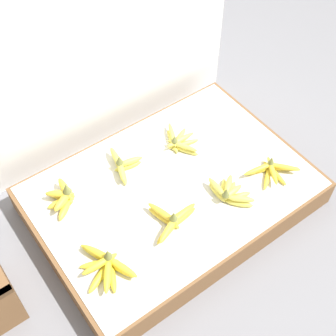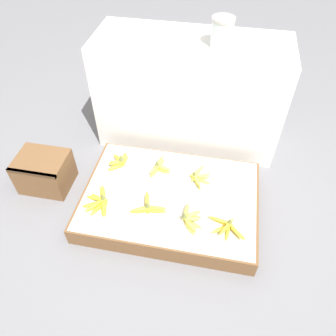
# 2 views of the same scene
# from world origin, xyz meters

# --- Properties ---
(ground_plane) EXTENTS (10.00, 10.00, 0.00)m
(ground_plane) POSITION_xyz_m (0.00, 0.00, 0.00)
(ground_plane) COLOR slate
(display_platform) EXTENTS (1.17, 0.82, 0.14)m
(display_platform) POSITION_xyz_m (0.00, 0.00, 0.07)
(display_platform) COLOR brown
(display_platform) RESTS_ON ground_plane
(back_vendor_table) EXTENTS (1.38, 0.53, 0.84)m
(back_vendor_table) POSITION_xyz_m (-0.00, 0.78, 0.42)
(back_vendor_table) COLOR white
(back_vendor_table) RESTS_ON ground_plane
(wooden_crate) EXTENTS (0.35, 0.28, 0.26)m
(wooden_crate) POSITION_xyz_m (-0.92, 0.04, 0.13)
(wooden_crate) COLOR brown
(wooden_crate) RESTS_ON ground_plane
(banana_bunch_front_left) EXTENTS (0.19, 0.26, 0.10)m
(banana_bunch_front_left) POSITION_xyz_m (-0.43, -0.17, 0.17)
(banana_bunch_front_left) COLOR yellow
(banana_bunch_front_left) RESTS_ON display_platform
(banana_bunch_front_midleft) EXTENTS (0.23, 0.19, 0.10)m
(banana_bunch_front_midleft) POSITION_xyz_m (-0.12, -0.15, 0.17)
(banana_bunch_front_midleft) COLOR gold
(banana_bunch_front_midleft) RESTS_ON display_platform
(banana_bunch_front_midright) EXTENTS (0.14, 0.21, 0.10)m
(banana_bunch_front_midright) POSITION_xyz_m (0.16, -0.19, 0.17)
(banana_bunch_front_midright) COLOR #DBCC4C
(banana_bunch_front_midright) RESTS_ON display_platform
(banana_bunch_front_right) EXTENTS (0.24, 0.16, 0.08)m
(banana_bunch_front_right) POSITION_xyz_m (0.39, -0.20, 0.16)
(banana_bunch_front_right) COLOR gold
(banana_bunch_front_right) RESTS_ON display_platform
(banana_bunch_middle_left) EXTENTS (0.13, 0.18, 0.11)m
(banana_bunch_middle_left) POSITION_xyz_m (-0.41, 0.20, 0.17)
(banana_bunch_middle_left) COLOR gold
(banana_bunch_middle_left) RESTS_ON display_platform
(banana_bunch_middle_midleft) EXTENTS (0.15, 0.20, 0.10)m
(banana_bunch_middle_midleft) POSITION_xyz_m (-0.12, 0.20, 0.17)
(banana_bunch_middle_midleft) COLOR gold
(banana_bunch_middle_midleft) RESTS_ON display_platform
(banana_bunch_middle_midright) EXTENTS (0.16, 0.23, 0.08)m
(banana_bunch_middle_midright) POSITION_xyz_m (0.16, 0.17, 0.16)
(banana_bunch_middle_midright) COLOR #DBCC4C
(banana_bunch_middle_midright) RESTS_ON display_platform
(glass_jar) EXTENTS (0.15, 0.15, 0.19)m
(glass_jar) POSITION_xyz_m (0.19, 0.72, 0.94)
(glass_jar) COLOR silver
(glass_jar) RESTS_ON back_vendor_table
(foam_tray_white) EXTENTS (0.24, 0.20, 0.02)m
(foam_tray_white) POSITION_xyz_m (-0.51, 0.75, 0.85)
(foam_tray_white) COLOR white
(foam_tray_white) RESTS_ON back_vendor_table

